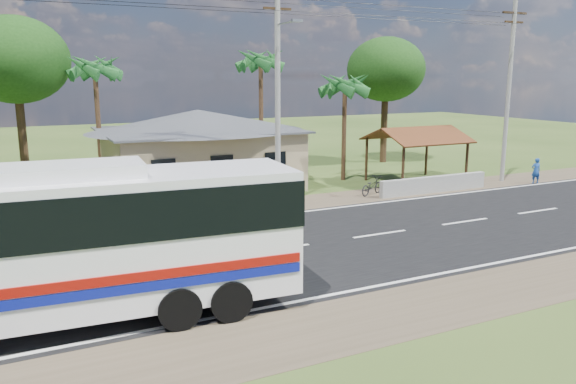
% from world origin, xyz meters
% --- Properties ---
extents(ground, '(120.00, 120.00, 0.00)m').
position_xyz_m(ground, '(0.00, 0.00, 0.00)').
color(ground, '#304819').
rests_on(ground, ground).
extents(road, '(120.00, 16.00, 0.03)m').
position_xyz_m(road, '(0.00, 0.00, 0.01)').
color(road, black).
rests_on(road, ground).
extents(house, '(12.40, 10.00, 5.00)m').
position_xyz_m(house, '(1.00, 13.00, 2.64)').
color(house, tan).
rests_on(house, ground).
extents(waiting_shed, '(5.20, 4.48, 3.35)m').
position_xyz_m(waiting_shed, '(13.00, 8.50, 2.73)').
color(waiting_shed, '#3B2615').
rests_on(waiting_shed, ground).
extents(concrete_barrier, '(7.00, 0.30, 0.90)m').
position_xyz_m(concrete_barrier, '(12.00, 5.60, 0.45)').
color(concrete_barrier, '#9E9E99').
rests_on(concrete_barrier, ground).
extents(utility_poles, '(32.80, 2.22, 11.00)m').
position_xyz_m(utility_poles, '(2.67, 6.49, 5.77)').
color(utility_poles, '#9E9E99').
rests_on(utility_poles, ground).
extents(palm_near, '(2.80, 2.80, 6.70)m').
position_xyz_m(palm_near, '(9.50, 11.00, 5.71)').
color(palm_near, '#47301E').
rests_on(palm_near, ground).
extents(palm_mid, '(2.80, 2.80, 8.20)m').
position_xyz_m(palm_mid, '(6.00, 15.50, 7.16)').
color(palm_mid, '#47301E').
rests_on(palm_mid, ground).
extents(palm_far, '(2.80, 2.80, 7.70)m').
position_xyz_m(palm_far, '(-4.00, 16.00, 6.68)').
color(palm_far, '#47301E').
rests_on(palm_far, ground).
extents(tree_behind_house, '(6.00, 6.00, 9.61)m').
position_xyz_m(tree_behind_house, '(-8.00, 18.00, 7.12)').
color(tree_behind_house, '#47301E').
rests_on(tree_behind_house, ground).
extents(tree_behind_shed, '(5.60, 5.60, 9.02)m').
position_xyz_m(tree_behind_shed, '(16.00, 16.00, 6.68)').
color(tree_behind_shed, '#47301E').
rests_on(tree_behind_shed, ground).
extents(coach_bus, '(13.57, 3.84, 4.16)m').
position_xyz_m(coach_bus, '(-8.26, -3.40, 2.38)').
color(coach_bus, white).
rests_on(coach_bus, ground).
extents(motorcycle, '(1.94, 1.29, 0.96)m').
position_xyz_m(motorcycle, '(8.58, 6.57, 0.48)').
color(motorcycle, black).
rests_on(motorcycle, ground).
extents(person, '(0.64, 0.52, 1.52)m').
position_xyz_m(person, '(19.16, 5.04, 0.76)').
color(person, '#1B4799').
rests_on(person, ground).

